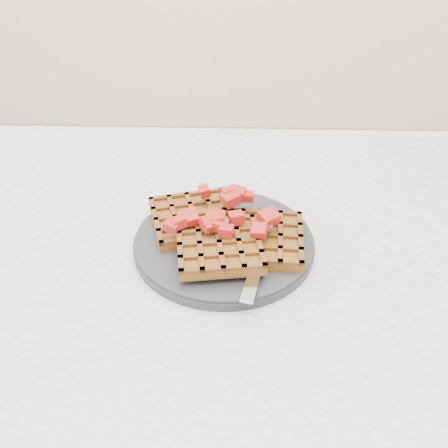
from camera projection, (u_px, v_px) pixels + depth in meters
The scene contains 5 objects.
table at pixel (299, 313), 0.76m from camera, with size 1.20×0.80×0.75m.
plate at pixel (224, 242), 0.70m from camera, with size 0.25×0.25×0.02m, color #262528.
waffles at pixel (224, 233), 0.69m from camera, with size 0.23×0.21×0.03m.
strawberry_pile at pixel (224, 216), 0.67m from camera, with size 0.15×0.15×0.02m, color #8E0907, non-canonical shape.
fork at pixel (260, 253), 0.66m from camera, with size 0.02×0.18×0.02m, color silver, non-canonical shape.
Camera 1 is at (-0.10, -0.54, 1.19)m, focal length 40.00 mm.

